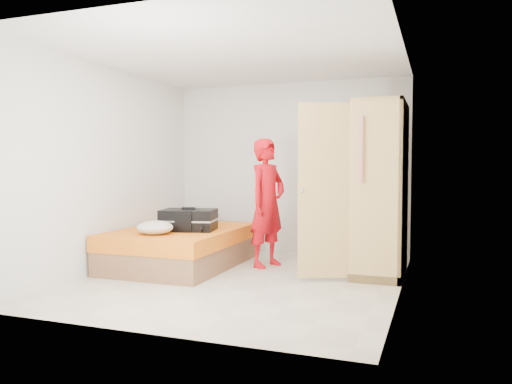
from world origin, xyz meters
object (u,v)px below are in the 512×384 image
(person, at_px, (267,203))
(suitcase, at_px, (189,220))
(wardrobe, at_px, (376,193))
(round_cushion, at_px, (155,228))
(bed, at_px, (181,247))

(person, distance_m, suitcase, 1.06)
(wardrobe, xyz_separation_m, round_cushion, (-2.53, -0.96, -0.41))
(person, relative_size, suitcase, 2.15)
(bed, xyz_separation_m, wardrobe, (2.50, 0.36, 0.75))
(person, xyz_separation_m, round_cushion, (-1.11, -0.98, -0.26))
(suitcase, bearing_deg, wardrobe, -0.94)
(wardrobe, relative_size, suitcase, 2.66)
(wardrobe, bearing_deg, suitcase, -168.70)
(round_cushion, bearing_deg, person, 41.39)
(person, bearing_deg, suitcase, 138.36)
(wardrobe, distance_m, person, 1.42)
(suitcase, bearing_deg, round_cushion, -124.46)
(bed, distance_m, round_cushion, 0.69)
(bed, distance_m, wardrobe, 2.64)
(person, distance_m, round_cushion, 1.51)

